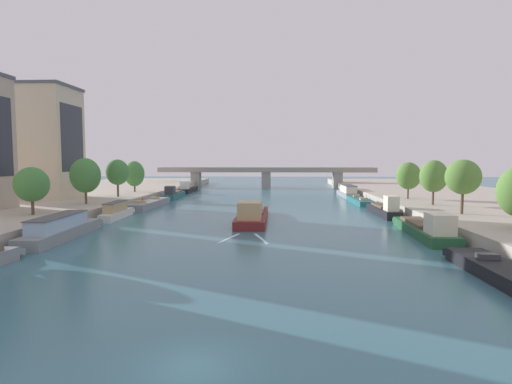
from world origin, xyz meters
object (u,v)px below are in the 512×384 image
Objects in this scene: moored_boat_right_gap_after at (384,209)px; moored_boat_left_upstream at (61,228)px; tree_left_distant at (117,172)px; tree_right_far at (463,177)px; moored_boat_left_midway at (188,189)px; moored_boat_right_lone at (509,276)px; moored_boat_right_near at (348,192)px; tree_left_nearest at (134,174)px; moored_boat_right_upstream at (359,201)px; tree_left_far at (32,184)px; moored_boat_right_downstream at (425,228)px; tree_right_second at (434,176)px; bridge_far at (266,174)px; tree_left_end_of_row at (85,175)px; tree_right_nearest at (408,176)px; moored_boat_left_gap_after at (174,194)px; barge_midriver at (252,215)px; moored_boat_left_downstream at (149,204)px; moored_boat_left_lone at (117,211)px.

moored_boat_left_upstream is at bearing -152.84° from moored_boat_right_gap_after.
tree_left_distant is 59.24m from tree_right_far.
moored_boat_right_lone is at bearing -63.31° from moored_boat_left_midway.
tree_left_nearest is (-48.37, -9.58, 4.53)m from moored_boat_right_near.
moored_boat_right_upstream is 2.39× the size of tree_left_far.
tree_right_second reaches higher than moored_boat_right_downstream.
moored_boat_right_upstream is 47.93m from tree_left_distant.
moored_boat_left_upstream is 0.23× the size of bridge_far.
tree_left_end_of_row reaches higher than tree_right_nearest.
moored_boat_left_gap_after is at bearing 131.74° from moored_boat_right_downstream.
moored_boat_right_near is at bearing -15.88° from moored_boat_left_midway.
moored_boat_left_midway is 59.46m from tree_right_nearest.
bridge_far is (27.94, 80.37, -1.49)m from tree_left_far.
barge_midriver is 1.15× the size of moored_boat_right_downstream.
barge_midriver is 26.93m from moored_boat_left_downstream.
tree_right_nearest is at bearing -46.79° from moored_boat_right_upstream.
moored_boat_right_lone is 0.22× the size of bridge_far.
moored_boat_right_near is (-0.18, 51.33, 0.24)m from moored_boat_right_downstream.
moored_boat_left_midway is at bearing 146.49° from moored_boat_right_upstream.
tree_left_nearest is at bearing -168.80° from moored_boat_right_near.
tree_left_far is (-48.32, -47.81, 4.44)m from moored_boat_right_near.
tree_left_nearest is at bearing 153.56° from moored_boat_right_gap_after.
moored_boat_right_downstream is (0.51, 18.02, 0.38)m from moored_boat_right_lone.
moored_boat_left_gap_after is at bearing 27.02° from tree_left_nearest.
tree_right_second is at bearing 77.57° from moored_boat_right_lone.
tree_left_far is (-7.72, -42.19, 4.72)m from moored_boat_left_gap_after.
moored_boat_left_midway is 0.98× the size of moored_boat_right_upstream.
moored_boat_left_downstream is at bearing 89.61° from moored_boat_left_upstream.
bridge_far is (-27.69, 76.76, -2.40)m from tree_right_far.
tree_left_end_of_row is (-6.55, 19.92, 5.15)m from moored_boat_left_upstream.
moored_boat_left_lone is 74.25m from bridge_far.
moored_boat_right_gap_after reaches higher than moored_boat_left_gap_after.
moored_boat_left_lone reaches higher than moored_boat_right_lone.
tree_left_far is at bearing -96.94° from moored_boat_left_midway.
moored_boat_right_near is (40.94, 54.64, 0.05)m from moored_boat_left_upstream.
moored_boat_left_midway is at bearing 137.29° from tree_right_second.
tree_left_distant is (-47.62, 29.78, 5.46)m from moored_boat_right_downstream.
tree_right_nearest is (55.32, -13.45, 0.17)m from tree_left_nearest.
bridge_far is at bearing 90.03° from barge_midriver.
moored_boat_left_lone is 1.55× the size of tree_right_far.
moored_boat_left_lone is 50.87m from moored_boat_right_lone.
tree_right_far reaches higher than barge_midriver.
moored_boat_left_upstream is 2.30× the size of tree_right_second.
tree_right_nearest is (6.94, 10.61, 4.86)m from moored_boat_right_gap_after.
moored_boat_left_lone is 50.41m from moored_boat_left_midway.
tree_left_nearest is (-7.64, 13.96, 5.10)m from moored_boat_left_downstream.
moored_boat_right_downstream is (20.52, -10.20, -0.04)m from barge_midriver.
tree_left_nearest is at bearing -108.92° from moored_boat_left_midway.
moored_boat_right_lone is at bearing -78.87° from bridge_far.
moored_boat_left_lone is at bearing -150.09° from moored_boat_right_upstream.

